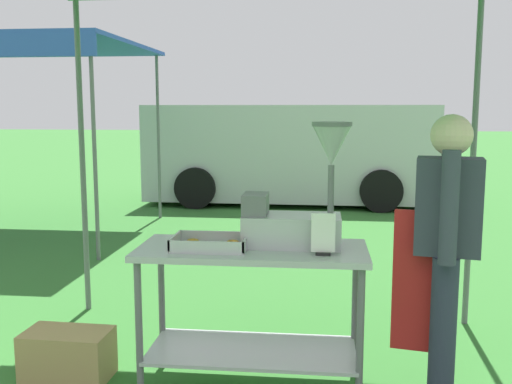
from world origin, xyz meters
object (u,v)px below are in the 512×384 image
Objects in this scene: supply_crate at (68,355)px; donut_fryer at (299,206)px; neighbour_tent at (9,50)px; donut_cart at (252,288)px; vendor at (445,245)px; van_silver at (291,152)px; menu_sign at (323,237)px; donut_tray at (211,245)px.

donut_fryer is at bearing 2.56° from supply_crate.
donut_fryer is 0.22× the size of neighbour_tent.
donut_cart is 1.23m from supply_crate.
neighbour_tent reaches higher than vendor.
vendor reaches higher than donut_cart.
donut_fryer is at bearing 171.61° from vendor.
vendor is 7.21m from van_silver.
donut_cart is 5.60m from neighbour_tent.
supply_crate is at bearing -177.44° from donut_fryer.
van_silver is at bearing 42.21° from neighbour_tent.
menu_sign is (0.14, -0.20, -0.14)m from donut_fryer.
donut_tray is 0.09× the size of van_silver.
donut_tray is 7.13m from van_silver.
supply_crate is 7.17m from van_silver.
menu_sign is at bearing -55.40° from donut_fryer.
neighbour_tent is at bearing 134.14° from menu_sign.
donut_fryer is 0.15× the size of van_silver.
donut_fryer reaches higher than donut_cart.
donut_fryer is at bearing 14.66° from donut_tray.
supply_crate is 0.16× the size of neighbour_tent.
menu_sign is at bearing -85.78° from van_silver.
neighbour_tent reaches higher than donut_fryer.
donut_cart is 0.35m from donut_tray.
menu_sign is 0.05× the size of van_silver.
menu_sign is 0.14× the size of vendor.
supply_crate is at bearing 175.82° from donut_tray.
donut_cart is at bearing -88.95° from van_silver.
donut_cart is 1.84× the size of donut_fryer.
van_silver is at bearing 81.89° from supply_crate.
van_silver is (1.01, 7.06, 0.73)m from supply_crate.
neighbour_tent is (-3.43, -3.11, 1.50)m from van_silver.
van_silver is at bearing 89.20° from donut_tray.
vendor is (1.29, 0.01, 0.03)m from donut_tray.
donut_tray reaches higher than supply_crate.
donut_fryer is (0.49, 0.13, 0.21)m from donut_tray.
menu_sign reaches higher than donut_tray.
donut_cart is 7.07m from van_silver.
menu_sign is at bearing -6.63° from donut_tray.
menu_sign reaches higher than supply_crate.
donut_fryer is 1.34× the size of supply_crate.
donut_fryer is 3.11× the size of menu_sign.
vendor is at bearing -40.87° from neighbour_tent.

